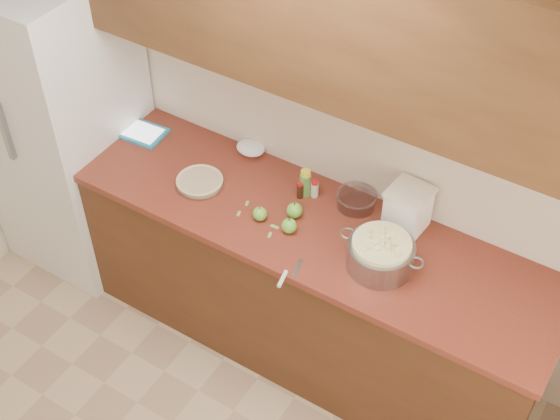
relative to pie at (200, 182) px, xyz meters
The scene contains 21 objects.
room_shell 1.55m from the pie, 70.23° to the right, with size 3.60×3.60×3.60m.
counter_run 0.70m from the pie, ahead, with size 2.64×0.68×0.92m.
upper_cabinets 1.15m from the pie, 22.40° to the left, with size 2.60×0.34×0.70m, color brown.
fridge 0.93m from the pie, behind, with size 0.70×0.70×1.80m, color white.
pie is the anchor object (origin of this frame).
colander 1.00m from the pie, ahead, with size 0.40×0.30×0.15m.
flour_canister 1.03m from the pie, 15.53° to the left, with size 0.20×0.20×0.23m.
tablet 0.52m from the pie, 161.78° to the left, with size 0.25×0.20×0.02m.
paring_knife 0.74m from the pie, 23.79° to the right, with size 0.06×0.20×0.02m.
lemon_bottle 0.53m from the pie, 24.41° to the left, with size 0.06×0.06×0.15m.
cinnamon_shaker 0.57m from the pie, 23.91° to the left, with size 0.04×0.04×0.09m.
vanilla_bottle 0.50m from the pie, 21.75° to the left, with size 0.03×0.03×0.10m.
mixing_bowl 0.78m from the pie, 21.01° to the left, with size 0.20×0.20×0.07m.
paper_towel 0.35m from the pie, 77.13° to the left, with size 0.15×0.13×0.06m, color white.
apple_left 0.39m from the pie, ahead, with size 0.07×0.07×0.08m.
apple_center 0.52m from the pie, ahead, with size 0.08×0.08×0.09m.
apple_front 0.54m from the pie, ahead, with size 0.07×0.07×0.08m.
peel_a 0.29m from the pie, 13.91° to the right, with size 0.03×0.01×0.00m, color #7CAB53.
peel_b 0.49m from the pie, 12.86° to the right, with size 0.04×0.01×0.00m, color #7CAB53.
peel_c 0.47m from the pie, ahead, with size 0.04×0.02×0.00m, color #7CAB53.
peel_d 0.27m from the pie, ahead, with size 0.03×0.01×0.00m, color #7CAB53.
Camera 1 is at (1.33, -0.79, 3.53)m, focal length 50.00 mm.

